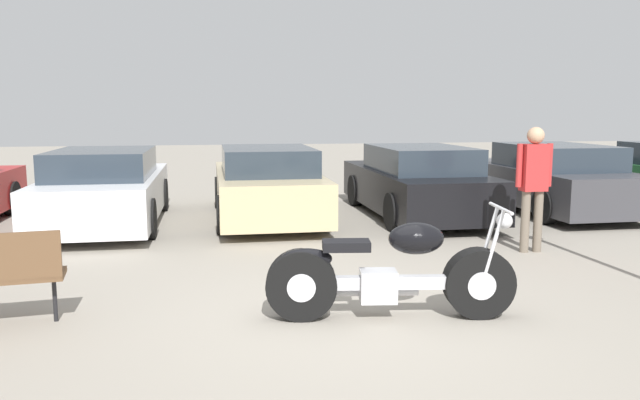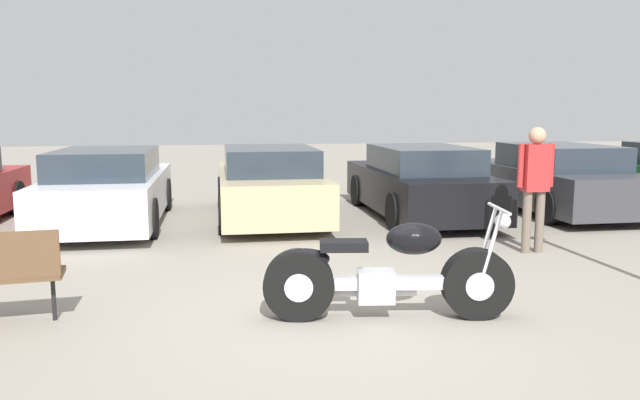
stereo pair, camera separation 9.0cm
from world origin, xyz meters
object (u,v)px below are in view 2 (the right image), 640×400
(person_standing, at_px, (535,178))
(parked_car_dark_grey, at_px, (553,179))
(parked_car_champagne, at_px, (269,185))
(motorcycle, at_px, (386,274))
(parked_car_black, at_px, (419,183))
(parked_car_white, at_px, (109,189))

(person_standing, bearing_deg, parked_car_dark_grey, 56.74)
(parked_car_champagne, bearing_deg, person_standing, -44.39)
(parked_car_champagne, distance_m, parked_car_dark_grey, 5.48)
(parked_car_dark_grey, bearing_deg, motorcycle, -130.97)
(parked_car_dark_grey, bearing_deg, person_standing, -123.26)
(parked_car_black, xyz_separation_m, person_standing, (0.62, -3.10, 0.41))
(motorcycle, height_order, parked_car_champagne, parked_car_champagne)
(motorcycle, distance_m, parked_car_champagne, 5.66)
(parked_car_champagne, xyz_separation_m, person_standing, (3.36, -3.28, 0.41))
(parked_car_dark_grey, bearing_deg, parked_car_champagne, 179.50)
(parked_car_champagne, height_order, parked_car_dark_grey, same)
(parked_car_white, relative_size, parked_car_dark_grey, 1.00)
(person_standing, bearing_deg, motorcycle, -139.29)
(motorcycle, xyz_separation_m, person_standing, (2.72, 2.34, 0.60))
(motorcycle, relative_size, parked_car_white, 0.53)
(motorcycle, xyz_separation_m, parked_car_champagne, (-0.64, 5.62, 0.19))
(parked_car_black, distance_m, person_standing, 3.19)
(parked_car_champagne, xyz_separation_m, parked_car_dark_grey, (5.48, -0.05, 0.00))
(parked_car_white, relative_size, parked_car_champagne, 1.00)
(parked_car_black, bearing_deg, motorcycle, -111.13)
(parked_car_black, bearing_deg, parked_car_white, 179.85)
(parked_car_white, bearing_deg, parked_car_dark_grey, 0.84)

